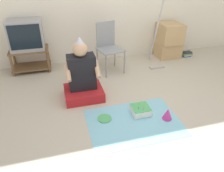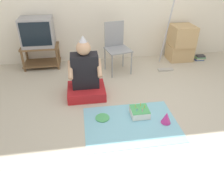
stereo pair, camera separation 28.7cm
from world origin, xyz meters
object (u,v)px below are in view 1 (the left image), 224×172
Objects in this scene: book_pile at (187,54)px; paper_plate at (105,118)px; dust_mop at (157,46)px; cardboard_box_stack at (169,40)px; folding_chair at (108,44)px; tv at (26,35)px; party_hat_blue at (168,114)px; person_seated at (82,78)px; birthday_cake at (140,110)px.

paper_plate is (-2.19, -1.60, -0.04)m from book_pile.
cardboard_box_stack is at bearing 38.69° from dust_mop.
folding_chair is at bearing 176.31° from dust_mop.
tv is 3.67× the size of party_hat_blue.
party_hat_blue is (-0.99, -1.91, -0.27)m from cardboard_box_stack.
book_pile is at bearing 22.48° from person_seated.
birthday_cake reaches higher than book_pile.
person_seated is at bearing 136.77° from birthday_cake.
book_pile is 0.85× the size of birthday_cake.
tv reaches higher than cardboard_box_stack.
dust_mop is 1.62m from birthday_cake.
person_seated is (-2.36, -0.98, 0.25)m from book_pile.
cardboard_box_stack is 0.58m from dust_mop.
folding_chair is 1.26× the size of cardboard_box_stack.
person_seated is (0.78, -1.14, -0.37)m from tv.
book_pile is 2.57m from person_seated.
tv is 2.39× the size of birthday_cake.
dust_mop reaches higher than book_pile.
dust_mop reaches higher than folding_chair.
paper_plate is (-0.41, -1.40, -0.49)m from folding_chair.
cardboard_box_stack is at bearing -1.19° from tv.
party_hat_blue is (1.74, -1.97, -0.59)m from tv.
cardboard_box_stack is 2.16m from birthday_cake.
paper_plate is (-1.32, -1.34, -0.38)m from dust_mop.
dust_mop is 6.59× the size of book_pile.
birthday_cake is at bearing -121.67° from dust_mop.
paper_plate is (0.95, -1.76, -0.66)m from tv.
cardboard_box_stack is 4.54× the size of party_hat_blue.
cardboard_box_stack is at bearing 165.95° from book_pile.
tv is 1.43m from person_seated.
person_seated is 0.95m from birthday_cake.
folding_chair reaches higher than cardboard_box_stack.
tv is 3.08× the size of paper_plate.
paper_plate is at bearing -136.20° from cardboard_box_stack.
dust_mop reaches higher than person_seated.
tv is at bearing 165.21° from folding_chair.
birthday_cake is (0.67, -0.63, -0.25)m from person_seated.
book_pile is (0.86, 0.26, -0.34)m from dust_mop.
cardboard_box_stack is at bearing 28.98° from person_seated.
tv is 2.69m from party_hat_blue.
book_pile is 2.29m from party_hat_blue.
person_seated reaches higher than folding_chair.
tv is 0.81× the size of cardboard_box_stack.
dust_mop is at bearing -10.45° from tv.
folding_chair is at bearing -173.52° from book_pile.
party_hat_blue is 0.81m from paper_plate.
cardboard_box_stack is at bearing 62.52° from party_hat_blue.
party_hat_blue is at bearing -117.48° from cardboard_box_stack.
dust_mop is 8.59× the size of party_hat_blue.
tv is at bearing 169.55° from dust_mop.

